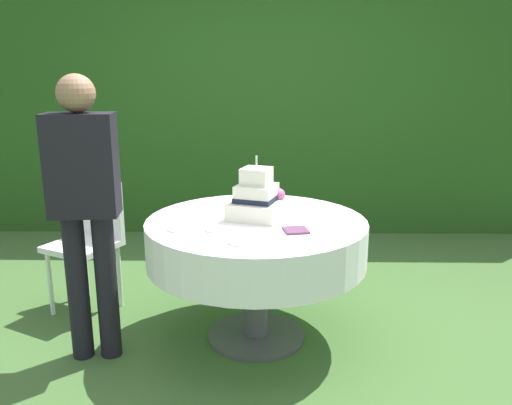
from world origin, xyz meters
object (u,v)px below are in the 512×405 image
Objects in this scene: serving_plate_near at (180,229)px; serving_plate_left at (240,242)px; napkin_stack at (296,230)px; garden_chair at (90,233)px; standing_person at (85,201)px; wedding_cake at (256,199)px; serving_plate_far at (216,229)px; cake_table at (256,242)px.

serving_plate_near is 0.41m from serving_plate_left.
garden_chair is (-1.36, 0.64, -0.23)m from napkin_stack.
napkin_stack is at bearing 0.55° from standing_person.
wedding_cake reaches higher than napkin_stack.
serving_plate_left is 0.88m from standing_person.
garden_chair reaches higher than serving_plate_far.
garden_chair reaches higher than cake_table.
napkin_stack is (0.64, -0.02, 0.00)m from serving_plate_near.
garden_chair is (-1.14, 0.37, -0.33)m from wedding_cake.
wedding_cake is 0.35m from serving_plate_far.
standing_person reaches higher than serving_plate_left.
napkin_stack is at bearing -25.10° from garden_chair.
cake_table is 10.20× the size of napkin_stack.
cake_table is 1.47× the size of garden_chair.
wedding_cake is 1.25m from garden_chair.
serving_plate_near is 1.12× the size of serving_plate_left.
serving_plate_near is 1.10× the size of serving_plate_far.
serving_plate_far is at bearing 178.26° from napkin_stack.
garden_chair is (-1.06, 0.84, -0.23)m from serving_plate_left.
serving_plate_near is at bearing -149.11° from wedding_cake.
garden_chair reaches higher than napkin_stack.
wedding_cake is 0.23× the size of standing_person.
serving_plate_left is at bearing -33.05° from serving_plate_near.
wedding_cake is 0.42× the size of garden_chair.
serving_plate_far is 1.02× the size of serving_plate_left.
serving_plate_far reaches higher than cake_table.
serving_plate_far is 0.26m from serving_plate_left.
cake_table is 0.46m from serving_plate_left.
cake_table is at bearing -89.64° from wedding_cake.
wedding_cake reaches higher than serving_plate_left.
serving_plate_near is at bearing 178.45° from napkin_stack.
standing_person reaches higher than serving_plate_near.
garden_chair is at bearing 159.90° from cake_table.
serving_plate_left is at bearing -57.01° from serving_plate_far.
wedding_cake is 0.49m from serving_plate_left.
garden_chair is at bearing 108.58° from standing_person.
serving_plate_left is 0.36m from napkin_stack.
serving_plate_far is 0.44m from napkin_stack.
serving_plate_left is at bearing -145.45° from napkin_stack.
cake_table is 10.72× the size of serving_plate_far.
serving_plate_left is (0.34, -0.22, 0.00)m from serving_plate_near.
serving_plate_near is 0.20m from serving_plate_far.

